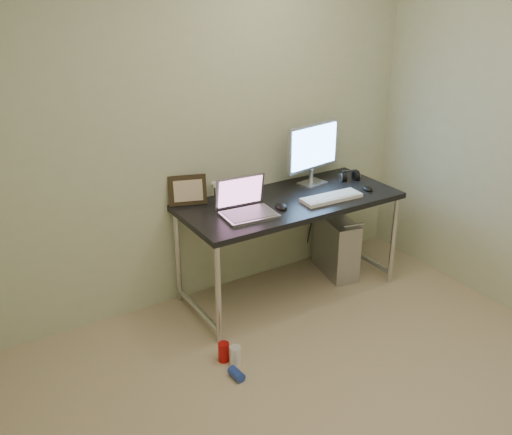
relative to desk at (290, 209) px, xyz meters
The scene contains 17 objects.
floor 1.64m from the desk, 110.79° to the right, with size 3.50×3.50×0.00m, color tan.
wall_back 0.86m from the desk, 146.85° to the left, with size 3.50×0.02×2.50m, color beige.
desk is the anchor object (origin of this frame).
tower_computer 0.66m from the desk, ahead, with size 0.29×0.48×0.50m.
cable_a 0.60m from the desk, 34.06° to the left, with size 0.01×0.01×0.70m, color black.
cable_b 0.67m from the desk, 27.64° to the left, with size 0.01×0.01×0.72m, color black.
can_red 1.14m from the desk, 149.10° to the right, with size 0.07×0.07×0.13m, color #B90F0D.
can_white 1.14m from the desk, 144.23° to the right, with size 0.07×0.07×0.13m, color white.
can_blue 1.26m from the desk, 141.03° to the right, with size 0.06×0.06×0.11m, color #2640B3.
laptop 0.43m from the desk, behind, with size 0.37×0.31×0.24m.
monitor 0.51m from the desk, 28.09° to the left, with size 0.50×0.18×0.47m.
keyboard 0.31m from the desk, 33.36° to the right, with size 0.45×0.15×0.03m, color white.
mouse_right 0.62m from the desk, 14.19° to the right, with size 0.07×0.11×0.04m, color black.
mouse_left 0.21m from the desk, 143.68° to the right, with size 0.08×0.12×0.04m, color black.
headphones 0.64m from the desk, ahead, with size 0.17×0.10×0.10m.
picture_frame 0.74m from the desk, 156.21° to the left, with size 0.26×0.03×0.21m, color #2D2315.
webcam 0.56m from the desk, 145.85° to the left, with size 0.04×0.03×0.12m.
Camera 1 is at (-1.65, -1.68, 2.24)m, focal length 40.00 mm.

